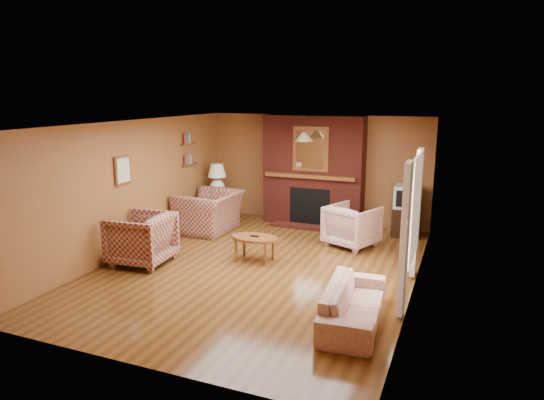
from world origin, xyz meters
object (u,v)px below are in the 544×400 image
at_px(fireplace, 313,172).
at_px(tv_stand, 406,222).
at_px(table_lamp, 217,177).
at_px(coffee_table, 255,240).
at_px(plaid_loveseat, 209,212).
at_px(floral_armchair, 352,226).
at_px(plaid_armchair, 141,239).
at_px(crt_tv, 408,197).
at_px(side_table, 218,207).
at_px(floral_sofa, 353,303).

xyz_separation_m(fireplace, tv_stand, (2.05, -0.18, -0.89)).
relative_size(fireplace, table_lamp, 3.49).
distance_m(coffee_table, table_lamp, 2.97).
height_order(plaid_loveseat, floral_armchair, plaid_loveseat).
bearing_deg(tv_stand, plaid_armchair, -142.27).
distance_m(fireplace, tv_stand, 2.24).
xyz_separation_m(table_lamp, tv_stand, (4.15, 0.35, -0.71)).
distance_m(plaid_loveseat, crt_tv, 4.09).
relative_size(side_table, tv_stand, 1.05).
height_order(fireplace, floral_sofa, fireplace).
bearing_deg(table_lamp, tv_stand, 4.82).
bearing_deg(side_table, coffee_table, -49.12).
height_order(floral_sofa, tv_stand, tv_stand).
distance_m(plaid_armchair, floral_armchair, 3.89).
distance_m(plaid_armchair, tv_stand, 5.23).
height_order(plaid_loveseat, tv_stand, plaid_loveseat).
height_order(plaid_loveseat, side_table, plaid_loveseat).
bearing_deg(plaid_armchair, fireplace, 146.74).
height_order(fireplace, table_lamp, fireplace).
bearing_deg(crt_tv, coffee_table, -131.53).
height_order(plaid_armchair, crt_tv, crt_tv).
relative_size(coffee_table, table_lamp, 1.21).
height_order(fireplace, side_table, fireplace).
xyz_separation_m(side_table, table_lamp, (0.00, 0.00, 0.69)).
xyz_separation_m(plaid_armchair, coffee_table, (1.75, 0.82, -0.05)).
relative_size(table_lamp, crt_tv, 1.36).
xyz_separation_m(floral_sofa, table_lamp, (-4.00, 3.81, 0.76)).
bearing_deg(plaid_armchair, tv_stand, 125.59).
relative_size(coffee_table, crt_tv, 1.65).
xyz_separation_m(plaid_armchair, table_lamp, (-0.15, 3.02, 0.57)).
height_order(table_lamp, crt_tv, table_lamp).
height_order(fireplace, tv_stand, fireplace).
bearing_deg(table_lamp, plaid_armchair, -87.15).
bearing_deg(plaid_loveseat, fireplace, 127.17).
bearing_deg(coffee_table, table_lamp, 130.88).
bearing_deg(fireplace, floral_sofa, -66.37).
bearing_deg(crt_tv, fireplace, 174.70).
xyz_separation_m(floral_sofa, floral_armchair, (-0.73, 3.11, 0.15)).
relative_size(plaid_armchair, coffee_table, 1.15).
xyz_separation_m(plaid_armchair, side_table, (-0.15, 3.02, -0.13)).
bearing_deg(floral_armchair, plaid_armchair, 59.21).
bearing_deg(coffee_table, floral_sofa, -37.51).
height_order(floral_sofa, crt_tv, crt_tv).
distance_m(plaid_loveseat, floral_sofa, 4.79).
height_order(floral_armchair, coffee_table, floral_armchair).
height_order(coffee_table, tv_stand, tv_stand).
bearing_deg(floral_sofa, side_table, 41.98).
bearing_deg(crt_tv, side_table, -175.26).
xyz_separation_m(floral_sofa, crt_tv, (0.15, 4.15, 0.57)).
distance_m(fireplace, coffee_table, 2.85).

